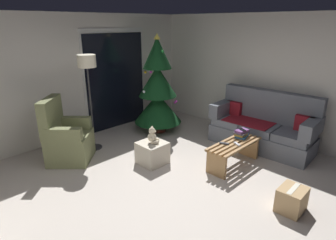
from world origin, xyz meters
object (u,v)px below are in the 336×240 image
at_px(book_stack, 242,133).
at_px(ottoman, 152,153).
at_px(christmas_tree, 158,90).
at_px(armchair, 67,139).
at_px(cell_phone, 242,130).
at_px(remote_graphite, 224,143).
at_px(remote_silver, 237,144).
at_px(couch, 263,127).
at_px(coffee_table, 234,150).
at_px(floor_lamp, 88,71).
at_px(teddy_bear_cream, 153,136).
at_px(cardboard_box_taped_mid_floor, 292,199).

relative_size(book_stack, ottoman, 0.66).
bearing_deg(book_stack, christmas_tree, 93.34).
bearing_deg(christmas_tree, armchair, 177.98).
bearing_deg(cell_phone, remote_graphite, -162.20).
height_order(remote_graphite, christmas_tree, christmas_tree).
relative_size(remote_silver, book_stack, 0.53).
height_order(couch, ottoman, couch).
xyz_separation_m(coffee_table, floor_lamp, (-1.32, 2.28, 1.23)).
bearing_deg(book_stack, ottoman, 141.61).
height_order(armchair, ottoman, armchair).
bearing_deg(coffee_table, armchair, 131.51).
height_order(christmas_tree, floor_lamp, christmas_tree).
bearing_deg(armchair, book_stack, -43.54).
relative_size(remote_graphite, book_stack, 0.53).
xyz_separation_m(remote_silver, book_stack, (0.33, 0.12, 0.06)).
bearing_deg(remote_silver, teddy_bear_cream, -25.19).
xyz_separation_m(cell_phone, cardboard_box_taped_mid_floor, (-0.81, -1.25, -0.40)).
xyz_separation_m(cell_phone, armchair, (-2.21, 2.11, -0.16)).
bearing_deg(armchair, cell_phone, -43.74).
xyz_separation_m(remote_graphite, christmas_tree, (0.34, 1.99, 0.51)).
bearing_deg(christmas_tree, ottoman, -136.41).
distance_m(remote_graphite, armchair, 2.70).
relative_size(coffee_table, floor_lamp, 0.62).
bearing_deg(coffee_table, couch, 2.32).
distance_m(remote_silver, cell_phone, 0.37).
relative_size(couch, cardboard_box_taped_mid_floor, 5.26).
bearing_deg(remote_silver, couch, -148.62).
bearing_deg(book_stack, remote_silver, -159.74).
relative_size(cell_phone, christmas_tree, 0.07).
bearing_deg(couch, ottoman, 153.66).
height_order(book_stack, floor_lamp, floor_lamp).
distance_m(remote_silver, armchair, 2.91).
bearing_deg(floor_lamp, armchair, -168.64).
bearing_deg(ottoman, cell_phone, -38.79).
xyz_separation_m(remote_graphite, book_stack, (0.46, -0.04, 0.06)).
bearing_deg(cardboard_box_taped_mid_floor, remote_graphite, 74.86).
xyz_separation_m(coffee_table, cardboard_box_taped_mid_floor, (-0.51, -1.21, -0.11)).
xyz_separation_m(coffee_table, teddy_bear_cream, (-0.92, 1.02, 0.23)).
bearing_deg(remote_silver, remote_graphite, -26.49).
xyz_separation_m(remote_silver, ottoman, (-0.89, 1.10, -0.23)).
bearing_deg(cell_phone, remote_silver, -136.93).
bearing_deg(coffee_table, floor_lamp, 120.13).
bearing_deg(teddy_bear_cream, cell_phone, -38.73).
height_order(remote_silver, ottoman, remote_silver).
xyz_separation_m(remote_graphite, armchair, (-1.75, 2.06, -0.02)).
bearing_deg(floor_lamp, cell_phone, -54.04).
bearing_deg(remote_silver, cell_phone, -135.27).
relative_size(couch, remote_silver, 12.70).
bearing_deg(armchair, remote_silver, -49.85).
xyz_separation_m(couch, coffee_table, (-1.07, -0.04, -0.13)).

